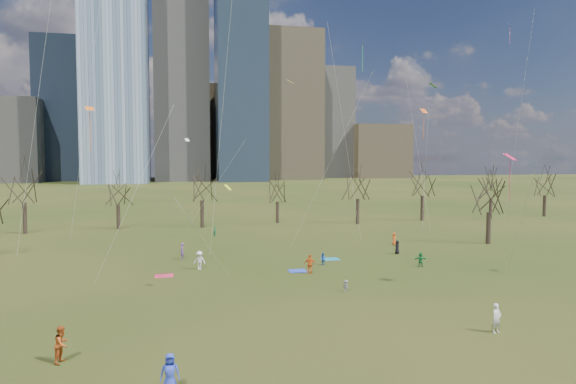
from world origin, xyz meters
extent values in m
plane|color=black|center=(0.00, 0.00, 0.00)|extent=(500.00, 500.00, 0.00)
cube|color=slate|center=(-35.00, 190.00, 59.00)|extent=(26.00, 26.00, 118.00)
cube|color=slate|center=(-8.00, 205.00, 47.50)|extent=(24.00, 24.00, 95.00)
cube|color=#384C66|center=(18.00, 195.00, 52.50)|extent=(22.00, 22.00, 105.00)
cube|color=#726347|center=(45.00, 215.00, 36.00)|extent=(28.00, 28.00, 72.00)
cube|color=#384C66|center=(-60.00, 220.00, 32.50)|extent=(25.00, 25.00, 65.00)
cube|color=slate|center=(70.00, 230.00, 29.00)|extent=(22.00, 22.00, 58.00)
cube|color=#726347|center=(5.00, 240.00, 24.00)|extent=(30.00, 30.00, 48.00)
cube|color=slate|center=(-85.00, 210.00, 18.00)|extent=(35.00, 30.00, 36.00)
cube|color=#726347|center=(95.00, 225.00, 14.00)|extent=(30.00, 28.00, 28.00)
cylinder|color=black|center=(-31.00, 39.00, 2.14)|extent=(0.55, 0.55, 4.28)
cylinder|color=black|center=(-19.00, 41.00, 1.80)|extent=(0.52, 0.52, 3.60)
cylinder|color=black|center=(-7.00, 40.00, 2.02)|extent=(0.54, 0.54, 4.05)
cylinder|color=black|center=(5.00, 43.00, 1.69)|extent=(0.51, 0.51, 3.38)
cylinder|color=black|center=(17.00, 39.00, 1.98)|extent=(0.54, 0.54, 3.96)
cylinder|color=black|center=(29.00, 41.00, 2.07)|extent=(0.54, 0.54, 4.14)
cylinder|color=black|center=(41.00, 40.00, 1.75)|extent=(0.52, 0.52, 3.51)
cylinder|color=black|center=(53.00, 42.00, 1.87)|extent=(0.53, 0.53, 3.74)
cylinder|color=black|center=(26.00, 18.00, 1.91)|extent=(0.53, 0.53, 3.83)
cube|color=#187490|center=(4.70, 12.91, 0.01)|extent=(1.60, 1.50, 0.03)
cube|color=#253EAF|center=(0.06, 8.27, 0.01)|extent=(1.60, 1.50, 0.03)
cube|color=#B82443|center=(-11.78, 8.85, 0.01)|extent=(1.60, 1.50, 0.03)
imported|color=#283BAE|center=(-10.99, -14.27, 0.89)|extent=(0.88, 0.58, 1.77)
imported|color=silver|center=(7.75, -10.35, 0.87)|extent=(0.73, 0.59, 1.74)
imported|color=#AA4718|center=(-16.34, -9.65, 0.94)|extent=(0.97, 1.10, 1.88)
imported|color=slate|center=(2.04, 0.32, 0.48)|extent=(0.60, 0.71, 0.96)
imported|color=orange|center=(0.92, 6.96, 0.87)|extent=(1.10, 0.70, 1.74)
imported|color=#197233|center=(11.87, 7.52, 0.70)|extent=(1.35, 0.59, 1.40)
imported|color=black|center=(12.50, 14.16, 0.74)|extent=(0.75, 0.86, 1.47)
imported|color=#70478E|center=(-10.18, 15.93, 0.85)|extent=(0.52, 0.68, 1.69)
imported|color=blue|center=(3.05, 10.17, 0.61)|extent=(0.72, 0.75, 1.22)
imported|color=white|center=(-8.64, 10.77, 0.86)|extent=(1.27, 0.99, 1.72)
imported|color=#D44D17|center=(14.62, 19.77, 0.72)|extent=(0.68, 0.82, 1.43)
imported|color=#17693D|center=(-5.82, 30.59, 0.71)|extent=(0.44, 0.57, 1.41)
plane|color=orange|center=(-16.39, 0.97, 13.71)|extent=(1.01, 0.97, 0.32)
cylinder|color=silver|center=(-13.54, -0.91, 7.56)|extent=(5.72, 3.78, 12.32)
cylinder|color=orange|center=(-16.39, 0.97, 12.11)|extent=(0.04, 0.04, 2.70)
plane|color=yellow|center=(0.34, 12.57, 17.75)|extent=(1.04, 1.08, 0.40)
cylinder|color=silver|center=(3.07, 8.57, 9.57)|extent=(5.48, 8.01, 16.36)
plane|color=#CF1744|center=(14.45, -1.86, 10.38)|extent=(1.25, 1.19, 0.51)
cylinder|color=silver|center=(12.68, -5.67, 5.89)|extent=(3.55, 7.65, 8.99)
cylinder|color=#CF1744|center=(14.45, -1.86, 8.51)|extent=(0.04, 0.04, 3.15)
cylinder|color=silver|center=(-22.46, 12.20, 15.09)|extent=(5.39, 4.39, 27.38)
cylinder|color=silver|center=(-6.46, 6.33, 17.87)|extent=(2.47, 8.70, 32.95)
plane|color=green|center=(19.70, 20.54, 19.04)|extent=(0.99, 1.14, 0.59)
cylinder|color=silver|center=(17.09, 18.65, 10.22)|extent=(5.23, 3.81, 17.64)
cylinder|color=silver|center=(-19.36, 18.65, 15.54)|extent=(5.58, 8.83, 28.28)
plane|color=#FF5B15|center=(18.26, 19.88, 15.91)|extent=(1.02, 0.85, 0.57)
cylinder|color=silver|center=(17.51, 17.86, 8.66)|extent=(1.51, 4.07, 14.52)
cylinder|color=#FF5B15|center=(18.26, 19.88, 14.13)|extent=(0.04, 0.04, 3.00)
plane|color=#CAED25|center=(-6.85, 1.65, 8.11)|extent=(0.73, 0.78, 0.40)
cylinder|color=silver|center=(-8.80, -2.96, 4.76)|extent=(3.90, 9.23, 6.73)
plane|color=#F459B7|center=(35.44, 28.29, 29.07)|extent=(1.09, 1.05, 0.47)
cylinder|color=silver|center=(34.65, 24.75, 15.23)|extent=(1.60, 7.09, 27.67)
cylinder|color=#F459B7|center=(35.44, 28.29, 27.62)|extent=(0.04, 0.04, 2.40)
plane|color=silver|center=(-9.26, 30.31, 12.65)|extent=(0.91, 0.84, 0.41)
cylinder|color=silver|center=(-5.77, 27.86, 7.02)|extent=(6.99, 4.92, 11.26)
plane|color=green|center=(8.86, 15.55, 22.77)|extent=(1.26, 1.25, 0.35)
cylinder|color=silver|center=(5.95, 12.33, 12.08)|extent=(5.85, 6.46, 21.37)
cylinder|color=green|center=(8.86, 15.55, 20.97)|extent=(0.04, 0.04, 3.03)
camera|label=1|loc=(-10.56, -36.72, 10.27)|focal=32.00mm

